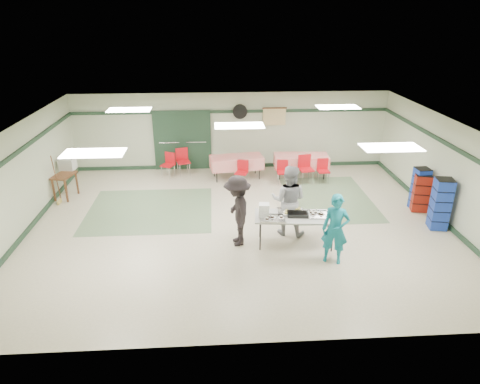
{
  "coord_description": "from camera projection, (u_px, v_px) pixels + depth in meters",
  "views": [
    {
      "loc": [
        -0.63,
        -10.21,
        5.26
      ],
      "look_at": [
        -0.0,
        -0.3,
        1.04
      ],
      "focal_mm": 32.0,
      "sensor_mm": 36.0,
      "label": 1
    }
  ],
  "objects": [
    {
      "name": "floor",
      "position": [
        239.0,
        223.0,
        11.48
      ],
      "size": [
        11.0,
        11.0,
        0.0
      ],
      "primitive_type": "plane",
      "color": "beige",
      "rests_on": "ground"
    },
    {
      "name": "ceiling",
      "position": [
        239.0,
        125.0,
        10.42
      ],
      "size": [
        11.0,
        11.0,
        0.0
      ],
      "primitive_type": "plane",
      "rotation": [
        3.14,
        0.0,
        0.0
      ],
      "color": "silver",
      "rests_on": "wall_back"
    },
    {
      "name": "wall_back",
      "position": [
        231.0,
        131.0,
        15.08
      ],
      "size": [
        11.0,
        0.0,
        11.0
      ],
      "primitive_type": "plane",
      "rotation": [
        1.57,
        0.0,
        0.0
      ],
      "color": "#B4BFA3",
      "rests_on": "floor"
    },
    {
      "name": "wall_front",
      "position": [
        257.0,
        277.0,
        6.81
      ],
      "size": [
        11.0,
        0.0,
        11.0
      ],
      "primitive_type": "plane",
      "rotation": [
        -1.57,
        0.0,
        0.0
      ],
      "color": "#B4BFA3",
      "rests_on": "floor"
    },
    {
      "name": "wall_left",
      "position": [
        19.0,
        181.0,
        10.63
      ],
      "size": [
        0.0,
        9.0,
        9.0
      ],
      "primitive_type": "plane",
      "rotation": [
        1.57,
        0.0,
        1.57
      ],
      "color": "#B4BFA3",
      "rests_on": "floor"
    },
    {
      "name": "wall_right",
      "position": [
        447.0,
        172.0,
        11.27
      ],
      "size": [
        0.0,
        9.0,
        9.0
      ],
      "primitive_type": "plane",
      "rotation": [
        1.57,
        0.0,
        -1.57
      ],
      "color": "#B4BFA3",
      "rests_on": "floor"
    },
    {
      "name": "trim_back",
      "position": [
        231.0,
        112.0,
        14.78
      ],
      "size": [
        11.0,
        0.06,
        0.1
      ],
      "primitive_type": "cube",
      "color": "#1D3625",
      "rests_on": "wall_back"
    },
    {
      "name": "baseboard_back",
      "position": [
        232.0,
        166.0,
        15.56
      ],
      "size": [
        11.0,
        0.06,
        0.12
      ],
      "primitive_type": "cube",
      "color": "#1D3625",
      "rests_on": "floor"
    },
    {
      "name": "trim_left",
      "position": [
        14.0,
        155.0,
        10.35
      ],
      "size": [
        0.06,
        9.0,
        0.1
      ],
      "primitive_type": "cube",
      "rotation": [
        0.0,
        0.0,
        1.57
      ],
      "color": "#1D3625",
      "rests_on": "wall_back"
    },
    {
      "name": "baseboard_left",
      "position": [
        30.0,
        227.0,
        11.13
      ],
      "size": [
        0.06,
        9.0,
        0.12
      ],
      "primitive_type": "cube",
      "rotation": [
        0.0,
        0.0,
        1.57
      ],
      "color": "#1D3625",
      "rests_on": "floor"
    },
    {
      "name": "trim_right",
      "position": [
        451.0,
        146.0,
        10.99
      ],
      "size": [
        0.06,
        9.0,
        0.1
      ],
      "primitive_type": "cube",
      "rotation": [
        0.0,
        0.0,
        1.57
      ],
      "color": "#1D3625",
      "rests_on": "wall_back"
    },
    {
      "name": "baseboard_right",
      "position": [
        437.0,
        216.0,
        11.77
      ],
      "size": [
        0.06,
        9.0,
        0.12
      ],
      "primitive_type": "cube",
      "rotation": [
        0.0,
        0.0,
        1.57
      ],
      "color": "#1D3625",
      "rests_on": "floor"
    },
    {
      "name": "green_patch_a",
      "position": [
        150.0,
        210.0,
        12.25
      ],
      "size": [
        3.5,
        3.0,
        0.01
      ],
      "primitive_type": "cube",
      "color": "slate",
      "rests_on": "floor"
    },
    {
      "name": "green_patch_b",
      "position": [
        328.0,
        198.0,
        13.01
      ],
      "size": [
        2.5,
        3.5,
        0.01
      ],
      "primitive_type": "cube",
      "color": "slate",
      "rests_on": "floor"
    },
    {
      "name": "double_door_left",
      "position": [
        169.0,
        141.0,
        15.01
      ],
      "size": [
        0.9,
        0.06,
        2.1
      ],
      "primitive_type": "cube",
      "color": "gray",
      "rests_on": "floor"
    },
    {
      "name": "double_door_right",
      "position": [
        196.0,
        140.0,
        15.07
      ],
      "size": [
        0.9,
        0.06,
        2.1
      ],
      "primitive_type": "cube",
      "color": "gray",
      "rests_on": "floor"
    },
    {
      "name": "door_frame",
      "position": [
        182.0,
        141.0,
        15.02
      ],
      "size": [
        2.0,
        0.03,
        2.15
      ],
      "primitive_type": "cube",
      "color": "#1D3625",
      "rests_on": "floor"
    },
    {
      "name": "wall_fan",
      "position": [
        240.0,
        112.0,
        14.77
      ],
      "size": [
        0.5,
        0.1,
        0.5
      ],
      "primitive_type": "cylinder",
      "rotation": [
        1.57,
        0.0,
        0.0
      ],
      "color": "black",
      "rests_on": "wall_back"
    },
    {
      "name": "scroll_banner",
      "position": [
        274.0,
        117.0,
        14.92
      ],
      "size": [
        0.8,
        0.02,
        0.6
      ],
      "primitive_type": "cube",
      "color": "beige",
      "rests_on": "wall_back"
    },
    {
      "name": "serving_table",
      "position": [
        296.0,
        217.0,
        10.19
      ],
      "size": [
        2.03,
        0.99,
        0.76
      ],
      "rotation": [
        0.0,
        0.0,
        -0.1
      ],
      "color": "#A9A9A4",
      "rests_on": "floor"
    },
    {
      "name": "sheet_tray_right",
      "position": [
        322.0,
        215.0,
        10.19
      ],
      "size": [
        0.67,
        0.53,
        0.02
      ],
      "primitive_type": "cube",
      "rotation": [
        0.0,
        0.0,
        -0.1
      ],
      "color": "silver",
      "rests_on": "serving_table"
    },
    {
      "name": "sheet_tray_mid",
      "position": [
        291.0,
        212.0,
        10.32
      ],
      "size": [
        0.68,
        0.54,
        0.02
      ],
      "primitive_type": "cube",
      "rotation": [
        0.0,
        0.0,
        -0.1
      ],
      "color": "silver",
      "rests_on": "serving_table"
    },
    {
      "name": "sheet_tray_left",
      "position": [
        272.0,
        219.0,
        10.01
      ],
      "size": [
        0.63,
        0.5,
        0.02
      ],
      "primitive_type": "cube",
      "rotation": [
        0.0,
        0.0,
        -0.1
      ],
      "color": "silver",
      "rests_on": "serving_table"
    },
    {
      "name": "baking_pan",
      "position": [
        298.0,
        214.0,
        10.17
      ],
      "size": [
        0.52,
        0.35,
        0.08
      ],
      "primitive_type": "cube",
      "rotation": [
        0.0,
        0.0,
        -0.1
      ],
      "color": "black",
      "rests_on": "serving_table"
    },
    {
      "name": "foam_box_stack",
      "position": [
        264.0,
        210.0,
        10.07
      ],
      "size": [
        0.26,
        0.25,
        0.33
      ],
      "primitive_type": "cube",
      "rotation": [
        0.0,
        0.0,
        -0.1
      ],
      "color": "white",
      "rests_on": "serving_table"
    },
    {
      "name": "volunteer_teal",
      "position": [
        335.0,
        229.0,
        9.44
      ],
      "size": [
        0.69,
        0.57,
        1.63
      ],
      "primitive_type": "imported",
      "rotation": [
        0.0,
        0.0,
        -0.35
      ],
      "color": "#137689",
      "rests_on": "floor"
    },
    {
      "name": "volunteer_grey",
      "position": [
        289.0,
        200.0,
        10.63
      ],
      "size": [
        1.06,
        0.94,
        1.83
      ],
      "primitive_type": "imported",
      "rotation": [
        0.0,
        0.0,
        2.82
      ],
      "color": "#949499",
      "rests_on": "floor"
    },
    {
      "name": "volunteer_dark",
      "position": [
        237.0,
        211.0,
        10.16
      ],
      "size": [
        0.77,
        1.19,
        1.75
      ],
      "primitive_type": "imported",
      "rotation": [
        0.0,
        0.0,
        -1.46
      ],
      "color": "black",
      "rests_on": "floor"
    },
    {
      "name": "dining_table_a",
      "position": [
        301.0,
        161.0,
        14.52
      ],
      "size": [
        1.86,
        0.93,
        0.77
      ],
      "rotation": [
        0.0,
        0.0,
        -0.07
      ],
      "color": "red",
      "rests_on": "floor"
    },
    {
      "name": "dining_table_b",
      "position": [
        237.0,
        162.0,
        14.39
      ],
      "size": [
        1.83,
        1.01,
        0.77
      ],
      "rotation": [
        0.0,
        0.0,
        0.14
      ],
      "color": "red",
      "rests_on": "floor"
    },
    {
      "name": "chair_a",
      "position": [
        305.0,
        166.0,
        14.01
      ],
      "size": [
        0.5,
        0.5,
        0.93
      ],
      "rotation": [
        0.0,
        0.0,
        0.17
      ],
      "color": "red",
      "rests_on": "floor"
    },
    {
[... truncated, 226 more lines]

